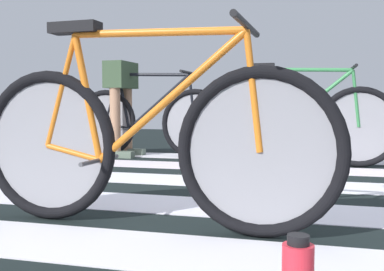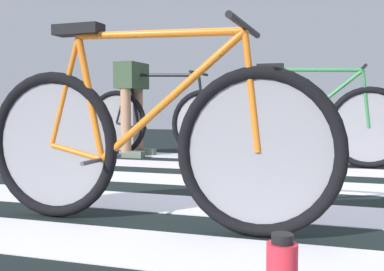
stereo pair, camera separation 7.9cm
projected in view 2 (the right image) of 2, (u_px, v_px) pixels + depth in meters
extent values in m
cube|color=black|center=(229.00, 199.00, 2.69)|extent=(18.00, 14.00, 0.02)
cube|color=white|center=(188.00, 252.00, 1.68)|extent=(5.20, 0.44, 0.00)
cube|color=silver|center=(222.00, 207.00, 2.42)|extent=(5.20, 0.44, 0.00)
cube|color=white|center=(232.00, 182.00, 3.21)|extent=(5.20, 0.44, 0.00)
cube|color=silver|center=(255.00, 168.00, 3.93)|extent=(5.20, 0.44, 0.00)
cube|color=white|center=(282.00, 159.00, 4.57)|extent=(5.20, 0.44, 0.00)
torus|color=black|center=(52.00, 145.00, 2.20)|extent=(0.72, 0.09, 0.72)
torus|color=black|center=(258.00, 152.00, 1.86)|extent=(0.72, 0.09, 0.72)
cylinder|color=gray|center=(52.00, 145.00, 2.20)|extent=(0.61, 0.03, 0.61)
cylinder|color=gray|center=(258.00, 152.00, 1.86)|extent=(0.61, 0.03, 0.61)
cylinder|color=orange|center=(156.00, 34.00, 1.98)|extent=(0.80, 0.07, 0.05)
cylinder|color=orange|center=(169.00, 100.00, 1.98)|extent=(0.70, 0.06, 0.59)
cylinder|color=orange|center=(90.00, 98.00, 2.11)|extent=(0.15, 0.04, 0.59)
cylinder|color=orange|center=(77.00, 152.00, 2.15)|extent=(0.29, 0.04, 0.09)
cylinder|color=orange|center=(65.00, 92.00, 2.15)|extent=(0.19, 0.03, 0.53)
cylinder|color=orange|center=(251.00, 92.00, 1.85)|extent=(0.09, 0.03, 0.50)
cube|color=black|center=(78.00, 30.00, 2.11)|extent=(0.24, 0.10, 0.05)
cylinder|color=black|center=(245.00, 26.00, 1.84)|extent=(0.05, 0.52, 0.03)
cylinder|color=#4C4C51|center=(102.00, 159.00, 2.11)|extent=(0.03, 0.34, 0.02)
torus|color=black|center=(252.00, 126.00, 4.19)|extent=(0.72, 0.07, 0.72)
torus|color=black|center=(369.00, 128.00, 3.90)|extent=(0.72, 0.07, 0.72)
cylinder|color=gray|center=(252.00, 126.00, 4.19)|extent=(0.61, 0.01, 0.61)
cylinder|color=gray|center=(369.00, 128.00, 3.90)|extent=(0.61, 0.01, 0.61)
cylinder|color=#347E47|center=(315.00, 70.00, 4.00)|extent=(0.80, 0.05, 0.05)
cylinder|color=#347E47|center=(322.00, 102.00, 4.00)|extent=(0.70, 0.04, 0.59)
cylinder|color=#347E47|center=(276.00, 101.00, 4.11)|extent=(0.15, 0.04, 0.59)
cylinder|color=#347E47|center=(267.00, 129.00, 4.15)|extent=(0.29, 0.03, 0.09)
cylinder|color=#347E47|center=(261.00, 98.00, 4.15)|extent=(0.18, 0.03, 0.53)
cylinder|color=#347E47|center=(366.00, 99.00, 3.90)|extent=(0.09, 0.03, 0.50)
cube|color=black|center=(270.00, 66.00, 4.11)|extent=(0.24, 0.09, 0.05)
cylinder|color=black|center=(363.00, 68.00, 3.89)|extent=(0.04, 0.52, 0.03)
cylinder|color=#4C4C51|center=(283.00, 133.00, 4.12)|extent=(0.02, 0.34, 0.02)
torus|color=black|center=(117.00, 123.00, 4.93)|extent=(0.72, 0.10, 0.72)
torus|color=black|center=(204.00, 124.00, 4.57)|extent=(0.72, 0.10, 0.72)
cylinder|color=gray|center=(117.00, 123.00, 4.93)|extent=(0.61, 0.04, 0.61)
cylinder|color=gray|center=(204.00, 124.00, 4.57)|extent=(0.61, 0.04, 0.61)
cylinder|color=black|center=(163.00, 75.00, 4.70)|extent=(0.80, 0.08, 0.05)
cylinder|color=black|center=(168.00, 103.00, 4.70)|extent=(0.70, 0.07, 0.59)
cylinder|color=black|center=(134.00, 102.00, 4.84)|extent=(0.15, 0.04, 0.59)
cylinder|color=black|center=(128.00, 126.00, 4.88)|extent=(0.29, 0.04, 0.09)
cylinder|color=black|center=(123.00, 99.00, 4.88)|extent=(0.19, 0.04, 0.53)
cylinder|color=black|center=(202.00, 100.00, 4.57)|extent=(0.09, 0.03, 0.50)
cube|color=black|center=(129.00, 72.00, 4.84)|extent=(0.24, 0.10, 0.05)
cylinder|color=black|center=(199.00, 73.00, 4.56)|extent=(0.06, 0.52, 0.03)
cylinder|color=#4C4C51|center=(140.00, 129.00, 4.84)|extent=(0.04, 0.34, 0.02)
cylinder|color=#A87A5B|center=(138.00, 109.00, 4.98)|extent=(0.11, 0.11, 0.92)
cylinder|color=#A87A5B|center=(126.00, 109.00, 4.72)|extent=(0.11, 0.11, 0.92)
cube|color=#334830|center=(132.00, 76.00, 4.83)|extent=(0.24, 0.42, 0.28)
cube|color=#5A6A5A|center=(144.00, 152.00, 4.99)|extent=(0.27, 0.11, 0.07)
cube|color=#5A6A5A|center=(132.00, 154.00, 4.73)|extent=(0.27, 0.11, 0.07)
cylinder|color=black|center=(282.00, 239.00, 1.09)|extent=(0.05, 0.05, 0.02)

